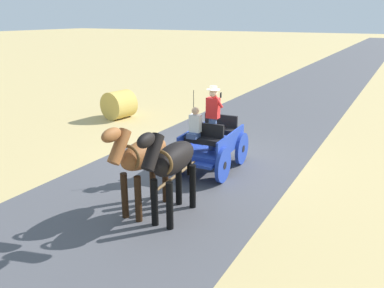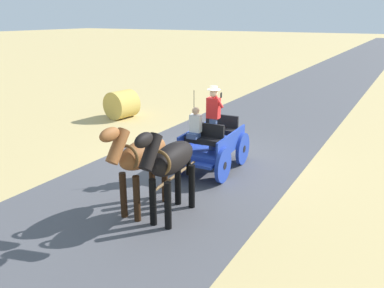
{
  "view_description": "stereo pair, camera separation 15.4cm",
  "coord_description": "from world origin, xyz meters",
  "px_view_note": "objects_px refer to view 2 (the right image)",
  "views": [
    {
      "loc": [
        -5.21,
        10.37,
        4.27
      ],
      "look_at": [
        -0.54,
        1.81,
        1.1
      ],
      "focal_mm": 37.03,
      "sensor_mm": 36.0,
      "label": 1
    },
    {
      "loc": [
        -5.35,
        10.3,
        4.27
      ],
      "look_at": [
        -0.54,
        1.81,
        1.1
      ],
      "focal_mm": 37.03,
      "sensor_mm": 36.0,
      "label": 2
    }
  ],
  "objects_px": {
    "horse_near_side": "(170,162)",
    "hay_bale": "(122,104)",
    "horse_drawn_carriage": "(212,143)",
    "horse_off_side": "(141,156)"
  },
  "relations": [
    {
      "from": "horse_drawn_carriage",
      "to": "horse_near_side",
      "type": "relative_size",
      "value": 2.04
    },
    {
      "from": "horse_near_side",
      "to": "hay_bale",
      "type": "relative_size",
      "value": 1.84
    },
    {
      "from": "horse_near_side",
      "to": "hay_bale",
      "type": "bearing_deg",
      "value": -44.46
    },
    {
      "from": "horse_drawn_carriage",
      "to": "horse_off_side",
      "type": "distance_m",
      "value": 3.09
    },
    {
      "from": "hay_bale",
      "to": "horse_near_side",
      "type": "bearing_deg",
      "value": 135.54
    },
    {
      "from": "horse_near_side",
      "to": "hay_bale",
      "type": "xyz_separation_m",
      "value": [
        6.7,
        -6.58,
        -0.72
      ]
    },
    {
      "from": "horse_near_side",
      "to": "hay_bale",
      "type": "distance_m",
      "value": 9.42
    },
    {
      "from": "horse_near_side",
      "to": "horse_drawn_carriage",
      "type": "bearing_deg",
      "value": -80.06
    },
    {
      "from": "horse_drawn_carriage",
      "to": "horse_near_side",
      "type": "xyz_separation_m",
      "value": [
        -0.53,
        3.01,
        0.51
      ]
    },
    {
      "from": "horse_drawn_carriage",
      "to": "horse_off_side",
      "type": "bearing_deg",
      "value": 85.92
    }
  ]
}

